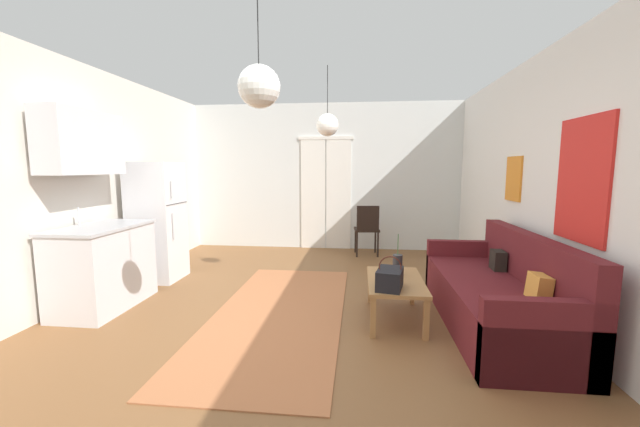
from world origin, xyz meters
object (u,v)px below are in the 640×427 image
Objects in this scene: bamboo_vase at (397,265)px; handbag at (390,278)px; couch at (500,297)px; coffee_table at (395,285)px; pendant_lamp_near at (259,87)px; pendant_lamp_far at (327,125)px; accent_chair at (367,227)px; refrigerator at (157,221)px.

bamboo_vase is 1.19× the size of handbag.
bamboo_vase is at bearing 167.09° from couch.
bamboo_vase reaches higher than coffee_table.
pendant_lamp_near reaches higher than couch.
coffee_table is at bearing -101.98° from bamboo_vase.
couch is 2.64× the size of pendant_lamp_far.
couch is 1.01m from bamboo_vase.
pendant_lamp_far is at bearing 80.92° from pendant_lamp_near.
pendant_lamp_near is (-0.83, -3.81, 1.58)m from accent_chair.
handbag is 3.32m from refrigerator.
coffee_table is 2.31m from pendant_lamp_near.
accent_chair reaches higher than handbag.
pendant_lamp_far reaches higher than refrigerator.
bamboo_vase is (0.03, 0.15, 0.16)m from coffee_table.
accent_chair reaches higher than coffee_table.
refrigerator is (-3.11, 1.04, 0.44)m from coffee_table.
pendant_lamp_near and pendant_lamp_far have the same top height.
refrigerator is (-4.10, 1.11, 0.51)m from couch.
pendant_lamp_near is at bearing 72.69° from accent_chair.
coffee_table is 1.23× the size of pendant_lamp_near.
couch is 0.99m from coffee_table.
handbag is at bearing -168.37° from couch.
pendant_lamp_far reaches higher than coffee_table.
bamboo_vase is at bearing 75.50° from handbag.
coffee_table is at bearing -45.99° from pendant_lamp_far.
accent_chair is at bearing 113.82° from couch.
accent_chair is at bearing 92.91° from handbag.
accent_chair reaches higher than bamboo_vase.
accent_chair is 2.51m from pendant_lamp_far.
refrigerator is 3.23m from pendant_lamp_near.
pendant_lamp_far is at bearing -6.17° from refrigerator.
pendant_lamp_near is at bearing -133.82° from coffee_table.
couch is 1.12m from handbag.
accent_chair is at bearing 74.66° from pendant_lamp_far.
handbag is (-0.08, -0.29, 0.15)m from coffee_table.
handbag is 3.00m from accent_chair.
couch is at bearing 26.92° from pendant_lamp_near.
couch is 2.25× the size of coffee_table.
pendant_lamp_near reaches higher than bamboo_vase.
bamboo_vase is 1.82m from pendant_lamp_far.
bamboo_vase reaches higher than handbag.
pendant_lamp_near is 1.92m from pendant_lamp_far.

